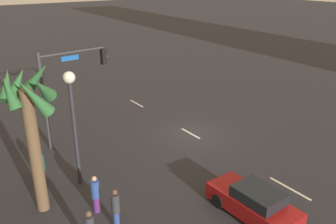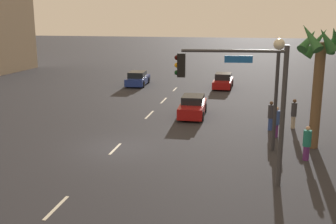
% 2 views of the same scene
% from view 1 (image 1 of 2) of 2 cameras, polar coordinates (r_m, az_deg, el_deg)
% --- Properties ---
extents(ground_plane, '(220.00, 220.00, 0.00)m').
position_cam_1_polar(ground_plane, '(23.12, 3.99, -3.67)').
color(ground_plane, '#28282D').
extents(lane_stripe_2, '(2.40, 0.14, 0.01)m').
position_cam_1_polar(lane_stripe_2, '(18.68, 19.17, -11.65)').
color(lane_stripe_2, silver).
rests_on(lane_stripe_2, ground_plane).
extents(lane_stripe_3, '(1.89, 0.14, 0.01)m').
position_cam_1_polar(lane_stripe_3, '(23.25, 3.69, -3.50)').
color(lane_stripe_3, silver).
rests_on(lane_stripe_3, ground_plane).
extents(lane_stripe_4, '(1.97, 0.14, 0.01)m').
position_cam_1_polar(lane_stripe_4, '(28.54, -5.11, 1.38)').
color(lane_stripe_4, silver).
rests_on(lane_stripe_4, ground_plane).
extents(car_0, '(4.20, 1.89, 1.42)m').
position_cam_1_polar(car_0, '(16.08, 13.75, -14.14)').
color(car_0, maroon).
rests_on(car_0, ground_plane).
extents(traffic_signal, '(0.69, 4.45, 5.83)m').
position_cam_1_polar(traffic_signal, '(21.62, -16.07, 4.89)').
color(traffic_signal, '#38383D').
rests_on(traffic_signal, ground_plane).
extents(streetlamp, '(0.56, 0.56, 5.82)m').
position_cam_1_polar(streetlamp, '(16.79, -15.29, 0.72)').
color(streetlamp, '#2D2D33').
rests_on(streetlamp, ground_plane).
extents(pedestrian_0, '(0.56, 0.56, 1.81)m').
position_cam_1_polar(pedestrian_0, '(16.02, -11.72, -12.83)').
color(pedestrian_0, '#59266B').
rests_on(pedestrian_0, ground_plane).
extents(pedestrian_1, '(0.40, 0.40, 1.83)m').
position_cam_1_polar(pedestrian_1, '(15.00, -8.51, -15.14)').
color(pedestrian_1, '#2D478C').
rests_on(pedestrian_1, ground_plane).
extents(pedestrian_2, '(0.43, 0.43, 1.73)m').
position_cam_1_polar(pedestrian_2, '(18.79, -19.98, -8.36)').
color(pedestrian_2, '#59266B').
rests_on(pedestrian_2, ground_plane).
extents(palm_tree_1, '(2.50, 2.43, 6.66)m').
position_cam_1_polar(palm_tree_1, '(15.17, -21.58, -0.17)').
color(palm_tree_1, brown).
rests_on(palm_tree_1, ground_plane).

